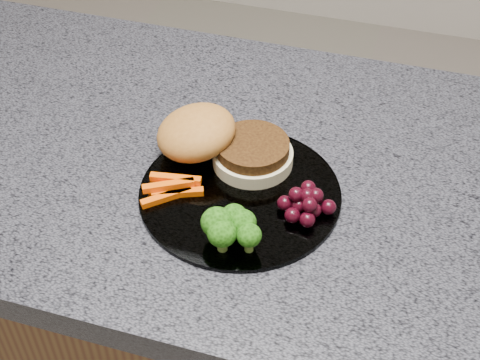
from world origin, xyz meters
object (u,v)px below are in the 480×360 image
Objects in this scene: island_cabinet at (263,356)px; grape_bunch at (306,203)px; burger at (216,142)px; plate at (240,193)px.

grape_bunch is (0.06, -0.08, 0.49)m from island_cabinet.
burger reaches higher than island_cabinet.
burger is at bearing -172.86° from island_cabinet.
plate reaches higher than island_cabinet.
grape_bunch is at bearing -7.09° from plate.
island_cabinet is 0.50m from grape_bunch.
island_cabinet is 16.45× the size of grape_bunch.
grape_bunch is (0.09, -0.01, 0.02)m from plate.
plate is 0.08m from burger.
plate is (-0.02, -0.07, 0.47)m from island_cabinet.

